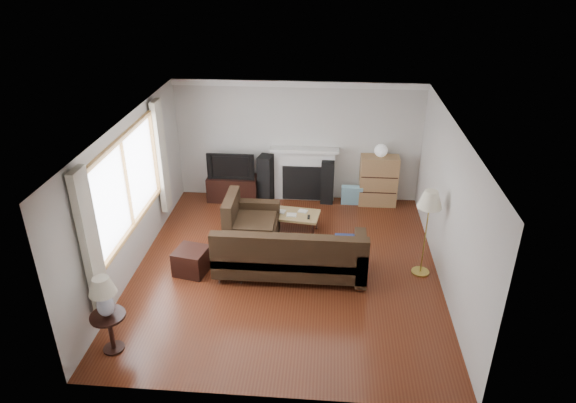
# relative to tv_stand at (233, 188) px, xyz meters

# --- Properties ---
(room) EXTENTS (5.10, 5.60, 2.54)m
(room) POSITION_rel_tv_stand_xyz_m (1.35, -2.49, 0.99)
(room) COLOR #552413
(room) RESTS_ON ground
(window) EXTENTS (0.12, 2.74, 1.54)m
(window) POSITION_rel_tv_stand_xyz_m (-1.10, -2.69, 1.29)
(window) COLOR olive
(window) RESTS_ON room
(curtain_near) EXTENTS (0.10, 0.35, 2.10)m
(curtain_near) POSITION_rel_tv_stand_xyz_m (-1.05, -4.21, 1.14)
(curtain_near) COLOR beige
(curtain_near) RESTS_ON room
(curtain_far) EXTENTS (0.10, 0.35, 2.10)m
(curtain_far) POSITION_rel_tv_stand_xyz_m (-1.05, -1.17, 1.14)
(curtain_far) COLOR beige
(curtain_far) RESTS_ON room
(fireplace) EXTENTS (1.40, 0.26, 1.15)m
(fireplace) POSITION_rel_tv_stand_xyz_m (1.50, 0.15, 0.32)
(fireplace) COLOR white
(fireplace) RESTS_ON room
(tv_stand) EXTENTS (1.04, 0.47, 0.52)m
(tv_stand) POSITION_rel_tv_stand_xyz_m (0.00, 0.00, 0.00)
(tv_stand) COLOR black
(tv_stand) RESTS_ON ground
(television) EXTENTS (0.97, 0.13, 0.56)m
(television) POSITION_rel_tv_stand_xyz_m (0.00, 0.00, 0.54)
(television) COLOR black
(television) RESTS_ON tv_stand
(speaker_left) EXTENTS (0.34, 0.38, 0.99)m
(speaker_left) POSITION_rel_tv_stand_xyz_m (0.70, 0.04, 0.24)
(speaker_left) COLOR black
(speaker_left) RESTS_ON ground
(speaker_right) EXTENTS (0.27, 0.32, 0.93)m
(speaker_right) POSITION_rel_tv_stand_xyz_m (1.99, 0.06, 0.21)
(speaker_right) COLOR black
(speaker_right) RESTS_ON ground
(bookshelf) EXTENTS (0.77, 0.36, 1.06)m
(bookshelf) POSITION_rel_tv_stand_xyz_m (3.02, 0.04, 0.27)
(bookshelf) COLOR #9C7448
(bookshelf) RESTS_ON ground
(globe_lamp) EXTENTS (0.26, 0.26, 0.26)m
(globe_lamp) POSITION_rel_tv_stand_xyz_m (3.02, 0.04, 0.93)
(globe_lamp) COLOR white
(globe_lamp) RESTS_ON bookshelf
(sectional_sofa) EXTENTS (2.65, 1.93, 0.86)m
(sectional_sofa) POSITION_rel_tv_stand_xyz_m (1.43, -2.63, 0.17)
(sectional_sofa) COLOR black
(sectional_sofa) RESTS_ON ground
(coffee_table) EXTENTS (1.06, 0.67, 0.39)m
(coffee_table) POSITION_rel_tv_stand_xyz_m (1.35, -1.27, -0.06)
(coffee_table) COLOR #9B7F4A
(coffee_table) RESTS_ON ground
(footstool) EXTENTS (0.59, 0.59, 0.42)m
(footstool) POSITION_rel_tv_stand_xyz_m (-0.20, -2.72, -0.05)
(footstool) COLOR black
(footstool) RESTS_ON ground
(floor_lamp) EXTENTS (0.45, 0.45, 1.50)m
(floor_lamp) POSITION_rel_tv_stand_xyz_m (3.57, -2.44, 0.49)
(floor_lamp) COLOR #B1993D
(floor_lamp) RESTS_ON ground
(side_table) EXTENTS (0.46, 0.46, 0.57)m
(side_table) POSITION_rel_tv_stand_xyz_m (-0.80, -4.59, 0.03)
(side_table) COLOR black
(side_table) RESTS_ON ground
(table_lamp) EXTENTS (0.35, 0.35, 0.57)m
(table_lamp) POSITION_rel_tv_stand_xyz_m (-0.80, -4.59, 0.60)
(table_lamp) COLOR silver
(table_lamp) RESTS_ON side_table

